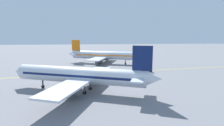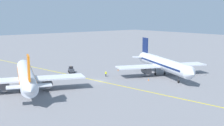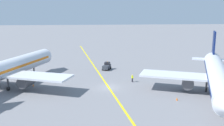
{
  "view_description": "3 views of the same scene",
  "coord_description": "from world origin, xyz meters",
  "px_view_note": "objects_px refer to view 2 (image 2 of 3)",
  "views": [
    {
      "loc": [
        -58.01,
        4.01,
        12.55
      ],
      "look_at": [
        -1.47,
        -2.74,
        3.62
      ],
      "focal_mm": 28.0,
      "sensor_mm": 36.0,
      "label": 1
    },
    {
      "loc": [
        50.64,
        69.14,
        18.75
      ],
      "look_at": [
        -4.45,
        0.64,
        4.75
      ],
      "focal_mm": 50.0,
      "sensor_mm": 36.0,
      "label": 2
    },
    {
      "loc": [
        3.56,
        50.65,
        15.77
      ],
      "look_at": [
        -1.18,
        -5.74,
        3.81
      ],
      "focal_mm": 42.0,
      "sensor_mm": 36.0,
      "label": 3
    }
  ],
  "objects_px": {
    "traffic_cone_mid_apron": "(148,80)",
    "traffic_cone_by_wingtip": "(118,70)",
    "ground_crew_worker": "(106,74)",
    "airplane_adjacent_stand": "(26,76)",
    "airplane_at_gate": "(162,64)",
    "baggage_tug_dark": "(71,70)",
    "traffic_cone_near_nose": "(45,87)"
  },
  "relations": [
    {
      "from": "airplane_at_gate",
      "to": "traffic_cone_by_wingtip",
      "type": "xyz_separation_m",
      "value": [
        4.89,
        -15.0,
        -3.43
      ]
    },
    {
      "from": "baggage_tug_dark",
      "to": "traffic_cone_near_nose",
      "type": "relative_size",
      "value": 6.08
    },
    {
      "from": "traffic_cone_mid_apron",
      "to": "traffic_cone_by_wingtip",
      "type": "distance_m",
      "value": 17.37
    },
    {
      "from": "baggage_tug_dark",
      "to": "traffic_cone_near_nose",
      "type": "xyz_separation_m",
      "value": [
        15.98,
        13.44,
        -0.63
      ]
    },
    {
      "from": "baggage_tug_dark",
      "to": "ground_crew_worker",
      "type": "distance_m",
      "value": 12.89
    },
    {
      "from": "traffic_cone_near_nose",
      "to": "ground_crew_worker",
      "type": "bearing_deg",
      "value": -175.98
    },
    {
      "from": "traffic_cone_mid_apron",
      "to": "traffic_cone_by_wingtip",
      "type": "bearing_deg",
      "value": -100.32
    },
    {
      "from": "airplane_at_gate",
      "to": "traffic_cone_near_nose",
      "type": "distance_m",
      "value": 35.86
    },
    {
      "from": "traffic_cone_mid_apron",
      "to": "traffic_cone_by_wingtip",
      "type": "relative_size",
      "value": 1.0
    },
    {
      "from": "ground_crew_worker",
      "to": "traffic_cone_by_wingtip",
      "type": "bearing_deg",
      "value": -150.68
    },
    {
      "from": "ground_crew_worker",
      "to": "traffic_cone_near_nose",
      "type": "bearing_deg",
      "value": 4.02
    },
    {
      "from": "ground_crew_worker",
      "to": "traffic_cone_by_wingtip",
      "type": "height_order",
      "value": "ground_crew_worker"
    },
    {
      "from": "ground_crew_worker",
      "to": "traffic_cone_near_nose",
      "type": "distance_m",
      "value": 20.82
    },
    {
      "from": "traffic_cone_near_nose",
      "to": "traffic_cone_by_wingtip",
      "type": "height_order",
      "value": "same"
    },
    {
      "from": "airplane_at_gate",
      "to": "traffic_cone_mid_apron",
      "type": "relative_size",
      "value": 61.88
    },
    {
      "from": "ground_crew_worker",
      "to": "traffic_cone_mid_apron",
      "type": "distance_m",
      "value": 13.41
    },
    {
      "from": "baggage_tug_dark",
      "to": "airplane_at_gate",
      "type": "bearing_deg",
      "value": 130.47
    },
    {
      "from": "airplane_at_gate",
      "to": "ground_crew_worker",
      "type": "bearing_deg",
      "value": -35.52
    },
    {
      "from": "baggage_tug_dark",
      "to": "traffic_cone_mid_apron",
      "type": "distance_m",
      "value": 26.27
    },
    {
      "from": "airplane_adjacent_stand",
      "to": "baggage_tug_dark",
      "type": "distance_m",
      "value": 25.46
    },
    {
      "from": "traffic_cone_near_nose",
      "to": "traffic_cone_mid_apron",
      "type": "bearing_deg",
      "value": 158.41
    },
    {
      "from": "airplane_adjacent_stand",
      "to": "airplane_at_gate",
      "type": "bearing_deg",
      "value": 168.63
    },
    {
      "from": "baggage_tug_dark",
      "to": "traffic_cone_mid_apron",
      "type": "height_order",
      "value": "baggage_tug_dark"
    },
    {
      "from": "baggage_tug_dark",
      "to": "ground_crew_worker",
      "type": "xyz_separation_m",
      "value": [
        -4.78,
        11.98,
        0.01
      ]
    },
    {
      "from": "airplane_adjacent_stand",
      "to": "traffic_cone_mid_apron",
      "type": "bearing_deg",
      "value": 162.4
    },
    {
      "from": "traffic_cone_by_wingtip",
      "to": "ground_crew_worker",
      "type": "bearing_deg",
      "value": 29.32
    },
    {
      "from": "airplane_at_gate",
      "to": "baggage_tug_dark",
      "type": "xyz_separation_m",
      "value": [
        18.69,
        -21.91,
        -2.81
      ]
    },
    {
      "from": "traffic_cone_near_nose",
      "to": "traffic_cone_mid_apron",
      "type": "relative_size",
      "value": 1.0
    },
    {
      "from": "airplane_adjacent_stand",
      "to": "ground_crew_worker",
      "type": "relative_size",
      "value": 20.39
    },
    {
      "from": "airplane_at_gate",
      "to": "ground_crew_worker",
      "type": "relative_size",
      "value": 20.26
    },
    {
      "from": "airplane_at_gate",
      "to": "traffic_cone_by_wingtip",
      "type": "height_order",
      "value": "airplane_at_gate"
    },
    {
      "from": "traffic_cone_near_nose",
      "to": "traffic_cone_mid_apron",
      "type": "xyz_separation_m",
      "value": [
        -26.67,
        10.56,
        0.0
      ]
    }
  ]
}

